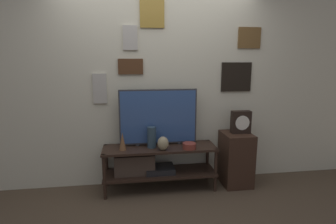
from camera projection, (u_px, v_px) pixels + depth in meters
name	position (u px, v px, depth m)	size (l,w,h in m)	color
ground_plane	(162.00, 198.00, 3.16)	(12.00, 12.00, 0.00)	#4C3D2D
wall_back	(158.00, 82.00, 3.39)	(6.40, 0.08, 2.70)	beige
media_console	(150.00, 163.00, 3.31)	(1.42, 0.41, 0.56)	black
television	(158.00, 117.00, 3.31)	(0.98, 0.05, 0.72)	#333338
vase_tall_ceramic	(152.00, 137.00, 3.25)	(0.11, 0.11, 0.26)	#2D4251
vase_wide_bowl	(189.00, 146.00, 3.22)	(0.16, 0.16, 0.07)	brown
vase_urn_stoneware	(163.00, 143.00, 3.16)	(0.13, 0.12, 0.17)	tan
vase_slim_bronze	(123.00, 141.00, 3.16)	(0.08, 0.08, 0.22)	brown
side_table	(236.00, 159.00, 3.47)	(0.36, 0.42, 0.70)	#382319
mantel_clock	(241.00, 122.00, 3.39)	(0.25, 0.11, 0.29)	black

